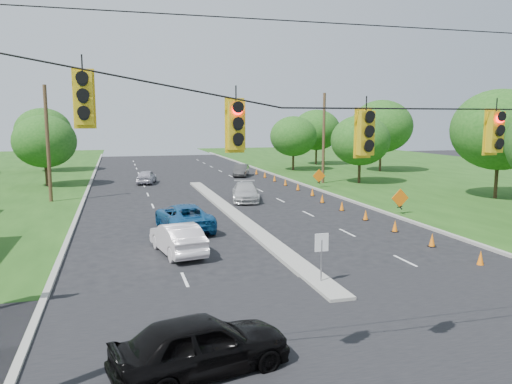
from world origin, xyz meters
name	(u,v)px	position (x,y,z in m)	size (l,w,h in m)	color
ground	(407,355)	(0.00, 0.00, 0.00)	(160.00, 160.00, 0.00)	black
cross_street	(407,355)	(0.00, 0.00, 0.00)	(160.00, 14.00, 0.02)	black
curb_left	(84,201)	(-10.10, 30.00, 0.00)	(0.25, 110.00, 0.16)	gray
curb_right	(320,191)	(10.10, 30.00, 0.00)	(0.25, 110.00, 0.16)	gray
median	(233,215)	(0.00, 21.00, 0.00)	(1.00, 34.00, 0.18)	gray
median_sign	(322,248)	(0.00, 6.00, 1.46)	(0.55, 0.06, 2.05)	gray
signal_span	(438,178)	(-0.05, -1.00, 4.97)	(25.60, 0.32, 9.00)	#422D1C
utility_pole_far_left	(48,144)	(-12.50, 30.00, 4.50)	(0.28, 0.28, 9.00)	#422D1C
utility_pole_far_right	(324,139)	(12.50, 35.00, 4.50)	(0.28, 0.28, 9.00)	#422D1C
cone_1	(481,258)	(7.74, 6.50, 0.35)	(0.32, 0.32, 0.70)	orange
cone_2	(432,240)	(7.74, 10.00, 0.35)	(0.32, 0.32, 0.70)	orange
cone_3	(395,226)	(7.74, 13.50, 0.35)	(0.32, 0.32, 0.70)	orange
cone_4	(366,215)	(7.74, 17.00, 0.35)	(0.32, 0.32, 0.70)	orange
cone_5	(342,206)	(7.74, 20.50, 0.35)	(0.32, 0.32, 0.70)	orange
cone_6	(322,198)	(7.74, 24.00, 0.35)	(0.32, 0.32, 0.70)	orange
cone_7	(312,192)	(8.34, 27.50, 0.35)	(0.32, 0.32, 0.70)	orange
cone_8	(298,187)	(8.34, 31.00, 0.35)	(0.32, 0.32, 0.70)	orange
cone_9	(285,182)	(8.34, 34.50, 0.35)	(0.32, 0.32, 0.70)	orange
cone_10	(275,178)	(8.34, 38.00, 0.35)	(0.32, 0.32, 0.70)	orange
cone_11	(265,175)	(8.34, 41.50, 0.35)	(0.32, 0.32, 0.70)	orange
cone_12	(256,171)	(8.34, 45.00, 0.35)	(0.32, 0.32, 0.70)	orange
work_sign_1	(400,199)	(10.80, 18.00, 1.09)	(1.27, 0.58, 1.37)	black
work_sign_2	(319,176)	(10.80, 32.00, 1.09)	(1.27, 0.58, 1.37)	black
tree_5	(45,141)	(-14.00, 40.00, 4.34)	(5.88, 5.88, 6.86)	black
tree_6	(43,132)	(-16.00, 55.00, 4.96)	(6.72, 6.72, 7.84)	black
tree_8	(500,130)	(22.00, 22.00, 5.58)	(7.56, 7.56, 8.82)	black
tree_9	(360,140)	(16.00, 34.00, 4.34)	(5.88, 5.88, 6.86)	black
tree_10	(381,126)	(24.00, 44.00, 5.58)	(7.56, 7.56, 8.82)	black
tree_11	(317,130)	(20.00, 55.00, 4.96)	(6.72, 6.72, 7.84)	black
tree_12	(293,136)	(14.00, 48.00, 4.34)	(5.88, 5.88, 6.86)	black
black_sedan	(202,345)	(-5.57, 0.49, 0.77)	(1.83, 4.55, 1.55)	black
white_sedan	(177,238)	(-4.80, 12.15, 0.75)	(1.59, 4.57, 1.51)	white
blue_pickup	(184,217)	(-3.82, 17.28, 0.78)	(2.57, 5.58, 1.55)	#164E86
silver_car_far	(245,192)	(2.26, 26.55, 0.73)	(2.03, 5.00, 1.45)	#B1B1B1
silver_car_oncoming	(146,177)	(-4.64, 39.78, 0.69)	(1.62, 4.03, 1.37)	#AAA7B5
dark_car_receding	(241,170)	(6.15, 43.62, 0.68)	(1.43, 4.11, 1.35)	#323232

